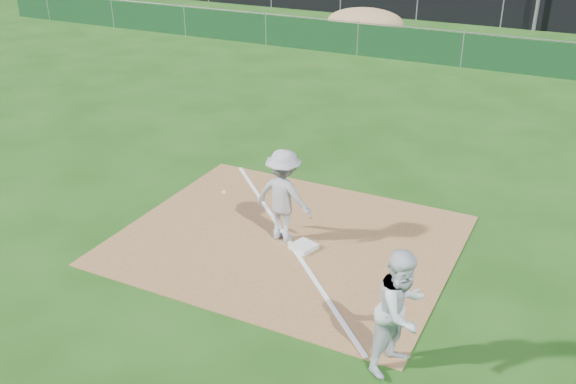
# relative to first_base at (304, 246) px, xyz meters

# --- Properties ---
(ground) EXTENTS (90.00, 90.00, 0.00)m
(ground) POSITION_rel_first_base_xyz_m (-0.41, 9.17, -0.06)
(ground) COLOR #16400D
(ground) RESTS_ON ground
(infield_dirt) EXTENTS (6.00, 5.00, 0.02)m
(infield_dirt) POSITION_rel_first_base_xyz_m (-0.41, 0.17, -0.05)
(infield_dirt) COLOR brown
(infield_dirt) RESTS_ON ground
(foul_line) EXTENTS (5.01, 5.01, 0.01)m
(foul_line) POSITION_rel_first_base_xyz_m (-0.41, 0.17, -0.04)
(foul_line) COLOR white
(foul_line) RESTS_ON infield_dirt
(green_fence) EXTENTS (44.00, 0.05, 1.20)m
(green_fence) POSITION_rel_first_base_xyz_m (-0.41, 14.17, 0.54)
(green_fence) COLOR black
(green_fence) RESTS_ON ground
(dirt_mound) EXTENTS (3.38, 2.60, 1.17)m
(dirt_mound) POSITION_rel_first_base_xyz_m (-5.41, 17.67, 0.52)
(dirt_mound) COLOR #A07A4D
(dirt_mound) RESTS_ON ground
(black_fence) EXTENTS (46.00, 0.04, 1.80)m
(black_fence) POSITION_rel_first_base_xyz_m (-0.41, 22.17, 0.84)
(black_fence) COLOR black
(black_fence) RESTS_ON ground
(parking_lot) EXTENTS (46.00, 9.00, 0.01)m
(parking_lot) POSITION_rel_first_base_xyz_m (-0.41, 27.17, -0.06)
(parking_lot) COLOR black
(parking_lot) RESTS_ON ground
(first_base) EXTENTS (0.51, 0.51, 0.08)m
(first_base) POSITION_rel_first_base_xyz_m (0.00, 0.00, 0.00)
(first_base) COLOR silver
(first_base) RESTS_ON infield_dirt
(play_at_first) EXTENTS (1.99, 0.75, 1.76)m
(play_at_first) POSITION_rel_first_base_xyz_m (-0.49, 0.17, 0.84)
(play_at_first) COLOR #ACACAF
(play_at_first) RESTS_ON infield_dirt
(runner) EXTENTS (0.93, 1.06, 1.81)m
(runner) POSITION_rel_first_base_xyz_m (2.47, -2.23, 0.84)
(runner) COLOR silver
(runner) RESTS_ON ground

